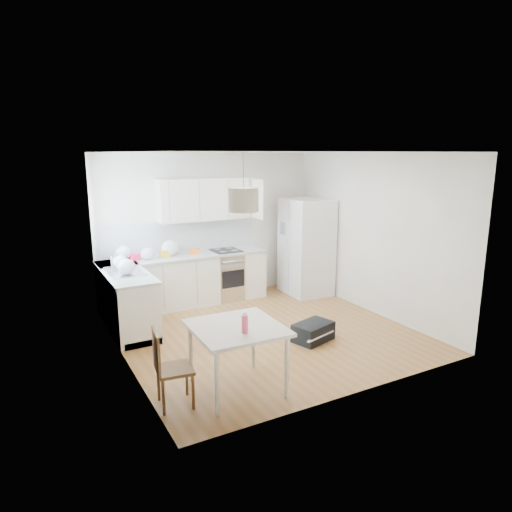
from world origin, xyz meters
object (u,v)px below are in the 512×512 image
Objects in this scene: refrigerator at (307,247)px; dining_table at (237,333)px; dining_chair at (175,367)px; gym_bag at (313,332)px.

refrigerator is 1.82× the size of dining_table.
dining_table is 0.78m from dining_chair.
dining_table is 1.76× the size of gym_bag.
dining_table is at bearing -133.73° from refrigerator.
dining_table is (-2.86, -2.75, -0.23)m from refrigerator.
dining_chair is at bearing -179.66° from dining_table.
refrigerator is at bearing 44.82° from dining_chair.
refrigerator is 3.97m from dining_table.
dining_chair is (-0.73, 0.02, -0.25)m from dining_table.
gym_bag is (-1.25, -2.00, -0.79)m from refrigerator.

